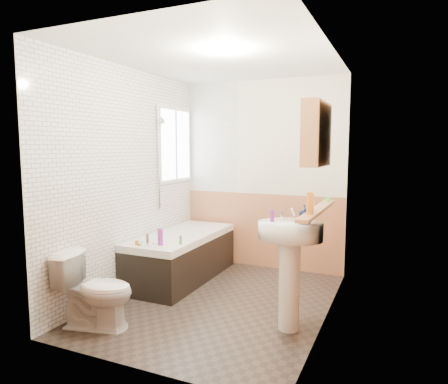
{
  "coord_description": "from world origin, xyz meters",
  "views": [
    {
      "loc": [
        1.7,
        -3.67,
        1.62
      ],
      "look_at": [
        0.0,
        0.15,
        1.15
      ],
      "focal_mm": 32.0,
      "sensor_mm": 36.0,
      "label": 1
    }
  ],
  "objects_px": {
    "toilet": "(96,291)",
    "sink": "(290,253)",
    "bathtub": "(182,255)",
    "medicine_cabinet": "(316,134)",
    "pine_shelf": "(318,210)"
  },
  "relations": [
    {
      "from": "sink",
      "to": "pine_shelf",
      "type": "bearing_deg",
      "value": 55.55
    },
    {
      "from": "bathtub",
      "to": "medicine_cabinet",
      "type": "xyz_separation_m",
      "value": [
        1.74,
        -0.66,
        1.44
      ]
    },
    {
      "from": "toilet",
      "to": "pine_shelf",
      "type": "relative_size",
      "value": 0.55
    },
    {
      "from": "bathtub",
      "to": "toilet",
      "type": "distance_m",
      "value": 1.49
    },
    {
      "from": "pine_shelf",
      "to": "medicine_cabinet",
      "type": "xyz_separation_m",
      "value": [
        -0.03,
        -0.0,
        0.66
      ]
    },
    {
      "from": "bathtub",
      "to": "sink",
      "type": "xyz_separation_m",
      "value": [
        1.57,
        -0.83,
        0.4
      ]
    },
    {
      "from": "toilet",
      "to": "medicine_cabinet",
      "type": "height_order",
      "value": "medicine_cabinet"
    },
    {
      "from": "sink",
      "to": "medicine_cabinet",
      "type": "distance_m",
      "value": 1.07
    },
    {
      "from": "toilet",
      "to": "medicine_cabinet",
      "type": "distance_m",
      "value": 2.4
    },
    {
      "from": "toilet",
      "to": "sink",
      "type": "distance_m",
      "value": 1.77
    },
    {
      "from": "bathtub",
      "to": "toilet",
      "type": "relative_size",
      "value": 2.37
    },
    {
      "from": "pine_shelf",
      "to": "medicine_cabinet",
      "type": "bearing_deg",
      "value": -170.99
    },
    {
      "from": "sink",
      "to": "bathtub",
      "type": "bearing_deg",
      "value": 166.5
    },
    {
      "from": "pine_shelf",
      "to": "medicine_cabinet",
      "type": "distance_m",
      "value": 0.67
    },
    {
      "from": "bathtub",
      "to": "medicine_cabinet",
      "type": "bearing_deg",
      "value": -20.69
    }
  ]
}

